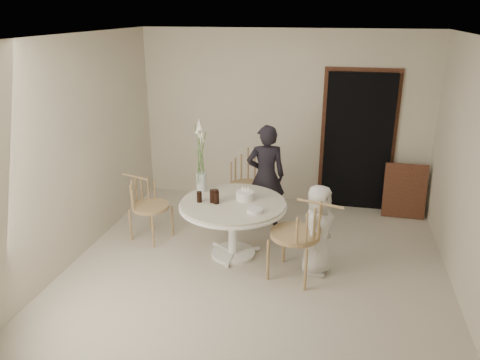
% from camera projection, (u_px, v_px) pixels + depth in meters
% --- Properties ---
extents(ground, '(4.50, 4.50, 0.00)m').
position_uv_depth(ground, '(257.00, 267.00, 5.70)').
color(ground, '#BCB7A1').
rests_on(ground, ground).
extents(room_shell, '(4.50, 4.50, 4.50)m').
position_uv_depth(room_shell, '(258.00, 139.00, 5.14)').
color(room_shell, silver).
rests_on(room_shell, ground).
extents(doorway, '(1.00, 0.10, 2.10)m').
position_uv_depth(doorway, '(358.00, 142.00, 7.11)').
color(doorway, black).
rests_on(doorway, ground).
extents(door_trim, '(1.12, 0.03, 2.22)m').
position_uv_depth(door_trim, '(358.00, 138.00, 7.13)').
color(door_trim, brown).
rests_on(door_trim, ground).
extents(table, '(1.33, 1.33, 0.73)m').
position_uv_depth(table, '(233.00, 210.00, 5.78)').
color(table, white).
rests_on(table, ground).
extents(picture_frame, '(0.62, 0.19, 0.81)m').
position_uv_depth(picture_frame, '(405.00, 191.00, 6.97)').
color(picture_frame, brown).
rests_on(picture_frame, ground).
extents(chair_far, '(0.61, 0.65, 0.98)m').
position_uv_depth(chair_far, '(248.00, 177.00, 6.87)').
color(chair_far, tan).
rests_on(chair_far, ground).
extents(chair_right, '(0.68, 0.65, 1.00)m').
position_uv_depth(chair_right, '(307.00, 228.00, 5.25)').
color(chair_right, tan).
rests_on(chair_right, ground).
extents(chair_left, '(0.61, 0.59, 0.87)m').
position_uv_depth(chair_left, '(143.00, 198.00, 6.29)').
color(chair_left, tan).
rests_on(chair_left, ground).
extents(girl, '(0.62, 0.48, 1.49)m').
position_uv_depth(girl, '(266.00, 176.00, 6.58)').
color(girl, black).
rests_on(girl, ground).
extents(boy, '(0.47, 0.60, 1.10)m').
position_uv_depth(boy, '(318.00, 230.00, 5.43)').
color(boy, silver).
rests_on(boy, ground).
extents(birthday_cake, '(0.22, 0.22, 0.16)m').
position_uv_depth(birthday_cake, '(245.00, 195.00, 5.80)').
color(birthday_cake, white).
rests_on(birthday_cake, table).
extents(cola_tumbler_a, '(0.09, 0.09, 0.17)m').
position_uv_depth(cola_tumbler_a, '(215.00, 196.00, 5.69)').
color(cola_tumbler_a, black).
rests_on(cola_tumbler_a, table).
extents(cola_tumbler_b, '(0.08, 0.08, 0.16)m').
position_uv_depth(cola_tumbler_b, '(213.00, 196.00, 5.71)').
color(cola_tumbler_b, black).
rests_on(cola_tumbler_b, table).
extents(cola_tumbler_c, '(0.07, 0.07, 0.14)m').
position_uv_depth(cola_tumbler_c, '(199.00, 197.00, 5.72)').
color(cola_tumbler_c, black).
rests_on(cola_tumbler_c, table).
extents(cola_tumbler_d, '(0.07, 0.07, 0.15)m').
position_uv_depth(cola_tumbler_d, '(216.00, 198.00, 5.67)').
color(cola_tumbler_d, black).
rests_on(cola_tumbler_d, table).
extents(plate_stack, '(0.25, 0.25, 0.05)m').
position_uv_depth(plate_stack, '(255.00, 210.00, 5.45)').
color(plate_stack, white).
rests_on(plate_stack, table).
extents(flower_vase, '(0.13, 0.13, 0.98)m').
position_uv_depth(flower_vase, '(201.00, 163.00, 5.95)').
color(flower_vase, '#B8C1BD').
rests_on(flower_vase, table).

